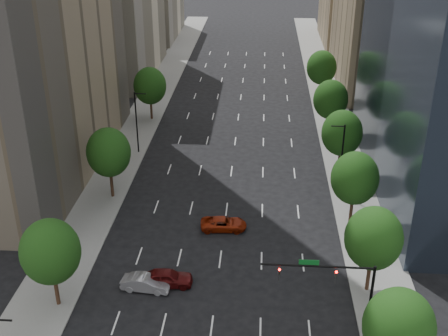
% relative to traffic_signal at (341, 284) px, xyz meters
% --- Properties ---
extents(sidewalk_left, '(6.00, 200.00, 0.15)m').
position_rel_traffic_signal_xyz_m(sidewalk_left, '(-26.03, 30.00, -5.10)').
color(sidewalk_left, slate).
rests_on(sidewalk_left, ground).
extents(sidewalk_right, '(6.00, 200.00, 0.15)m').
position_rel_traffic_signal_xyz_m(sidewalk_right, '(4.97, 30.00, -5.10)').
color(sidewalk_right, slate).
rests_on(sidewalk_right, ground).
extents(filler_left, '(14.00, 26.00, 18.00)m').
position_rel_traffic_signal_xyz_m(filler_left, '(-35.53, 106.00, 3.83)').
color(filler_left, beige).
rests_on(filler_left, ground).
extents(parking_tan_right, '(14.00, 30.00, 30.00)m').
position_rel_traffic_signal_xyz_m(parking_tan_right, '(14.47, 70.00, 9.83)').
color(parking_tan_right, '#8C7759').
rests_on(parking_tan_right, ground).
extents(filler_right, '(14.00, 26.00, 16.00)m').
position_rel_traffic_signal_xyz_m(filler_right, '(14.47, 103.00, 2.83)').
color(filler_right, '#8C7759').
rests_on(filler_right, ground).
extents(tree_right_0, '(5.20, 5.20, 8.39)m').
position_rel_traffic_signal_xyz_m(tree_right_0, '(3.47, -5.00, 0.22)').
color(tree_right_0, '#382316').
rests_on(tree_right_0, ground).
extents(tree_right_1, '(5.20, 5.20, 8.75)m').
position_rel_traffic_signal_xyz_m(tree_right_1, '(3.47, 6.00, 0.58)').
color(tree_right_1, '#382316').
rests_on(tree_right_1, ground).
extents(tree_right_2, '(5.20, 5.20, 8.61)m').
position_rel_traffic_signal_xyz_m(tree_right_2, '(3.47, 18.00, 0.43)').
color(tree_right_2, '#382316').
rests_on(tree_right_2, ground).
extents(tree_right_3, '(5.20, 5.20, 8.89)m').
position_rel_traffic_signal_xyz_m(tree_right_3, '(3.47, 30.00, 0.72)').
color(tree_right_3, '#382316').
rests_on(tree_right_3, ground).
extents(tree_right_4, '(5.20, 5.20, 8.46)m').
position_rel_traffic_signal_xyz_m(tree_right_4, '(3.47, 44.00, 0.29)').
color(tree_right_4, '#382316').
rests_on(tree_right_4, ground).
extents(tree_right_5, '(5.20, 5.20, 8.75)m').
position_rel_traffic_signal_xyz_m(tree_right_5, '(3.47, 60.00, 0.58)').
color(tree_right_5, '#382316').
rests_on(tree_right_5, ground).
extents(tree_left_0, '(5.20, 5.20, 8.75)m').
position_rel_traffic_signal_xyz_m(tree_left_0, '(-24.53, 2.00, 0.58)').
color(tree_left_0, '#382316').
rests_on(tree_left_0, ground).
extents(tree_left_1, '(5.20, 5.20, 8.97)m').
position_rel_traffic_signal_xyz_m(tree_left_1, '(-24.53, 22.00, 0.79)').
color(tree_left_1, '#382316').
rests_on(tree_left_1, ground).
extents(tree_left_2, '(5.20, 5.20, 8.68)m').
position_rel_traffic_signal_xyz_m(tree_left_2, '(-24.53, 48.00, 0.50)').
color(tree_left_2, '#382316').
rests_on(tree_left_2, ground).
extents(streetlight_rn, '(1.70, 0.20, 9.00)m').
position_rel_traffic_signal_xyz_m(streetlight_rn, '(2.91, 25.00, -0.33)').
color(streetlight_rn, black).
rests_on(streetlight_rn, ground).
extents(streetlight_ln, '(1.70, 0.20, 9.00)m').
position_rel_traffic_signal_xyz_m(streetlight_ln, '(-23.96, 35.00, -0.33)').
color(streetlight_ln, black).
rests_on(streetlight_ln, ground).
extents(traffic_signal, '(9.12, 0.40, 7.38)m').
position_rel_traffic_signal_xyz_m(traffic_signal, '(0.00, 0.00, 0.00)').
color(traffic_signal, black).
rests_on(traffic_signal, ground).
extents(car_maroon, '(5.05, 2.35, 1.67)m').
position_rel_traffic_signal_xyz_m(car_maroon, '(-15.25, 5.50, -4.34)').
color(car_maroon, '#450B0B').
rests_on(car_maroon, ground).
extents(car_silver, '(4.70, 2.04, 1.50)m').
position_rel_traffic_signal_xyz_m(car_silver, '(-17.10, 4.68, -4.42)').
color(car_silver, '#939398').
rests_on(car_silver, ground).
extents(car_red_far, '(5.17, 2.63, 1.40)m').
position_rel_traffic_signal_xyz_m(car_red_far, '(-10.58, 15.66, -4.47)').
color(car_red_far, maroon).
rests_on(car_red_far, ground).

